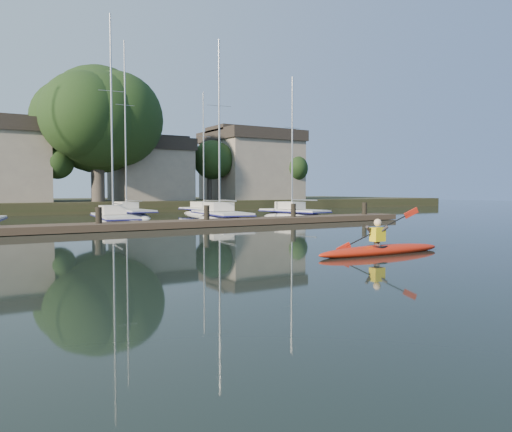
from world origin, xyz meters
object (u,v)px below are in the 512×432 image
kayak (381,248)px  sailboat_2 (114,227)px  sailboat_7 (205,216)px  dock (156,225)px  sailboat_4 (294,220)px  sailboat_3 (221,224)px  sailboat_6 (128,218)px

kayak → sailboat_2: size_ratio=0.36×
kayak → sailboat_7: 27.47m
dock → sailboat_2: sailboat_2 is taller
kayak → dock: kayak is taller
sailboat_4 → sailboat_3: bearing=178.0°
sailboat_6 → sailboat_7: size_ratio=1.30×
sailboat_4 → sailboat_7: 8.66m
dock → sailboat_7: (8.88, 12.74, -0.37)m
sailboat_6 → sailboat_2: bearing=-113.9°
sailboat_3 → sailboat_6: sailboat_6 is taller
kayak → sailboat_7: sailboat_7 is taller
sailboat_2 → sailboat_7: (9.89, 8.11, 0.00)m
kayak → sailboat_3: size_ratio=0.38×
sailboat_6 → sailboat_4: bearing=-41.2°
sailboat_2 → sailboat_7: sailboat_2 is taller
dock → sailboat_4: size_ratio=2.91×
sailboat_2 → sailboat_7: bearing=45.3°
sailboat_3 → dock: bearing=-138.5°
dock → sailboat_4: 13.38m
sailboat_6 → dock: bearing=-102.4°
kayak → sailboat_2: sailboat_2 is taller
sailboat_4 → sailboat_6: (-10.12, 8.19, 0.02)m
sailboat_4 → sailboat_6: bearing=131.7°
sailboat_3 → sailboat_4: 6.59m
sailboat_6 → kayak: bearing=-91.8°
kayak → sailboat_3: sailboat_3 is taller
sailboat_3 → sailboat_4: sailboat_3 is taller
sailboat_2 → dock: bearing=-71.8°
kayak → dock: (-2.53, 13.99, 0.01)m
kayak → sailboat_6: (-0.19, 27.03, -0.37)m
dock → sailboat_7: sailboat_7 is taller
sailboat_4 → kayak: bearing=-127.1°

